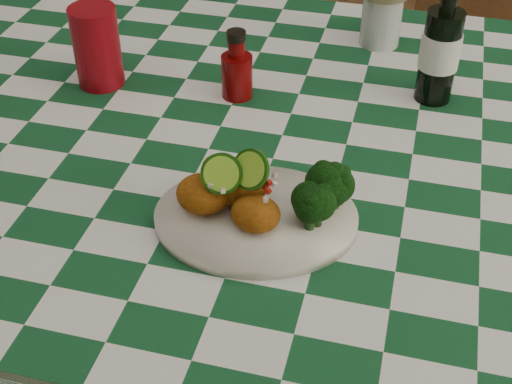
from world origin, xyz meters
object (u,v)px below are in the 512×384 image
(fried_chicken_pile, at_px, (241,186))
(ketchup_bottle, at_px, (237,64))
(dining_table, at_px, (278,303))
(wooden_chair_right, at_px, (474,117))
(wooden_chair_left, at_px, (212,91))
(mason_jar, at_px, (382,17))
(red_tumbler, at_px, (97,47))
(plate, at_px, (256,218))
(beer_bottle, at_px, (442,37))

(fried_chicken_pile, height_order, ketchup_bottle, ketchup_bottle)
(dining_table, xyz_separation_m, wooden_chair_right, (0.35, 0.74, 0.02))
(ketchup_bottle, height_order, wooden_chair_right, ketchup_bottle)
(fried_chicken_pile, bearing_deg, wooden_chair_left, 110.53)
(fried_chicken_pile, distance_m, mason_jar, 0.58)
(wooden_chair_left, bearing_deg, red_tumbler, -114.68)
(dining_table, bearing_deg, ketchup_bottle, 135.92)
(plate, xyz_separation_m, ketchup_bottle, (-0.11, 0.31, 0.05))
(fried_chicken_pile, height_order, red_tumbler, red_tumbler)
(red_tumbler, distance_m, beer_bottle, 0.58)
(ketchup_bottle, bearing_deg, wooden_chair_right, 54.56)
(beer_bottle, distance_m, wooden_chair_left, 0.89)
(dining_table, xyz_separation_m, plate, (0.01, -0.22, 0.40))
(dining_table, xyz_separation_m, wooden_chair_left, (-0.34, 0.68, 0.03))
(mason_jar, bearing_deg, fried_chicken_pile, -101.87)
(wooden_chair_right, bearing_deg, plate, -112.40)
(mason_jar, distance_m, wooden_chair_right, 0.63)
(plate, xyz_separation_m, beer_bottle, (0.21, 0.39, 0.10))
(plate, distance_m, ketchup_bottle, 0.34)
(mason_jar, relative_size, wooden_chair_right, 0.13)
(fried_chicken_pile, distance_m, beer_bottle, 0.46)
(fried_chicken_pile, bearing_deg, wooden_chair_right, 69.19)
(red_tumbler, bearing_deg, beer_bottle, 9.36)
(dining_table, xyz_separation_m, fried_chicken_pile, (-0.01, -0.22, 0.45))
(dining_table, relative_size, red_tumbler, 11.81)
(dining_table, xyz_separation_m, red_tumbler, (-0.34, 0.08, 0.46))
(red_tumbler, height_order, mason_jar, red_tumbler)
(fried_chicken_pile, bearing_deg, ketchup_bottle, 106.57)
(beer_bottle, relative_size, wooden_chair_right, 0.28)
(fried_chicken_pile, bearing_deg, red_tumbler, 138.69)
(mason_jar, distance_m, wooden_chair_left, 0.70)
(ketchup_bottle, relative_size, beer_bottle, 0.53)
(fried_chicken_pile, height_order, beer_bottle, beer_bottle)
(red_tumbler, xyz_separation_m, ketchup_bottle, (0.24, 0.02, -0.01))
(mason_jar, distance_m, beer_bottle, 0.22)
(mason_jar, bearing_deg, red_tumbler, -149.22)
(wooden_chair_left, bearing_deg, wooden_chair_right, -19.29)
(ketchup_bottle, xyz_separation_m, mason_jar, (0.21, 0.25, -0.00))
(beer_bottle, relative_size, wooden_chair_left, 0.27)
(fried_chicken_pile, height_order, wooden_chair_right, fried_chicken_pile)
(fried_chicken_pile, bearing_deg, dining_table, 87.76)
(red_tumbler, height_order, ketchup_bottle, red_tumbler)
(wooden_chair_right, bearing_deg, dining_table, -118.29)
(red_tumbler, xyz_separation_m, beer_bottle, (0.57, 0.09, 0.04))
(fried_chicken_pile, relative_size, beer_bottle, 0.60)
(dining_table, bearing_deg, wooden_chair_right, 64.39)
(plate, height_order, ketchup_bottle, ketchup_bottle)
(red_tumbler, bearing_deg, wooden_chair_right, 43.33)
(dining_table, relative_size, beer_bottle, 7.29)
(mason_jar, height_order, wooden_chair_left, mason_jar)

